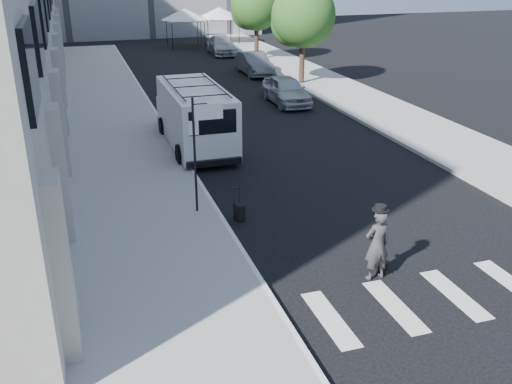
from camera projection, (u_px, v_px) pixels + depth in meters
ground at (317, 250)px, 15.36m from camera, size 120.00×120.00×0.00m
sidewalk_left at (109, 115)px, 28.21m from camera, size 4.50×48.00×0.15m
sidewalk_right at (322, 82)px, 35.46m from camera, size 4.00×56.00×0.15m
sign_pole at (202, 131)px, 16.49m from camera, size 1.03×0.07×3.50m
tree_near at (301, 18)px, 33.68m from camera, size 3.80×3.83×6.03m
tree_far at (255, 6)px, 41.60m from camera, size 3.80×3.83×6.03m
tent_left at (185, 14)px, 48.88m from camera, size 4.00×4.00×3.20m
tent_right at (219, 13)px, 50.22m from camera, size 4.00×4.00×3.20m
businessman at (377, 245)px, 13.67m from camera, size 0.71×0.50×1.84m
briefcase at (382, 265)px, 14.26m from camera, size 0.14×0.44×0.34m
suitcase at (239, 212)px, 17.00m from camera, size 0.29×0.40×1.00m
cargo_van at (195, 116)px, 23.32m from camera, size 2.38×6.67×2.49m
parked_car_a at (286, 90)px, 30.34m from camera, size 1.83×4.34×1.47m
parked_car_b at (254, 64)px, 37.87m from camera, size 1.56×4.41×1.45m
parked_car_c at (222, 45)px, 45.92m from camera, size 2.15×4.85×1.39m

